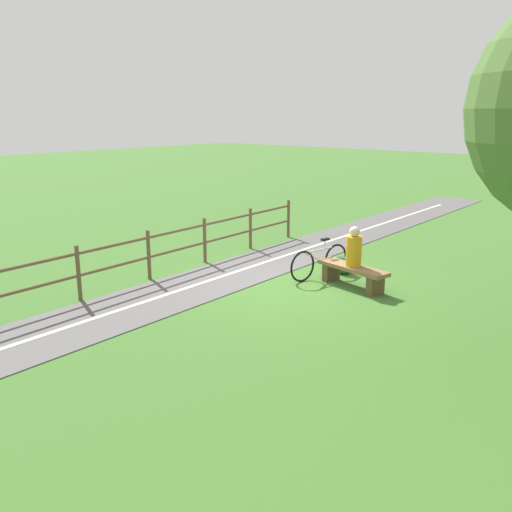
{
  "coord_description": "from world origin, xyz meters",
  "views": [
    {
      "loc": [
        -6.92,
        9.16,
        3.49
      ],
      "look_at": [
        -0.8,
        1.96,
        1.08
      ],
      "focal_mm": 39.56,
      "sensor_mm": 36.0,
      "label": 1
    }
  ],
  "objects_px": {
    "backpack": "(344,266)",
    "bench": "(353,273)",
    "person_seated": "(354,249)",
    "bicycle": "(320,262)"
  },
  "relations": [
    {
      "from": "bicycle",
      "to": "backpack",
      "type": "height_order",
      "value": "bicycle"
    },
    {
      "from": "bench",
      "to": "backpack",
      "type": "relative_size",
      "value": 4.62
    },
    {
      "from": "bench",
      "to": "person_seated",
      "type": "relative_size",
      "value": 2.04
    },
    {
      "from": "bench",
      "to": "backpack",
      "type": "height_order",
      "value": "bench"
    },
    {
      "from": "bench",
      "to": "backpack",
      "type": "xyz_separation_m",
      "value": [
        0.67,
        -0.76,
        -0.13
      ]
    },
    {
      "from": "person_seated",
      "to": "backpack",
      "type": "distance_m",
      "value": 1.2
    },
    {
      "from": "bench",
      "to": "bicycle",
      "type": "relative_size",
      "value": 1.01
    },
    {
      "from": "person_seated",
      "to": "bench",
      "type": "bearing_deg",
      "value": 0.0
    },
    {
      "from": "backpack",
      "to": "bench",
      "type": "bearing_deg",
      "value": 131.42
    },
    {
      "from": "bicycle",
      "to": "backpack",
      "type": "xyz_separation_m",
      "value": [
        -0.24,
        -0.62,
        -0.18
      ]
    }
  ]
}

